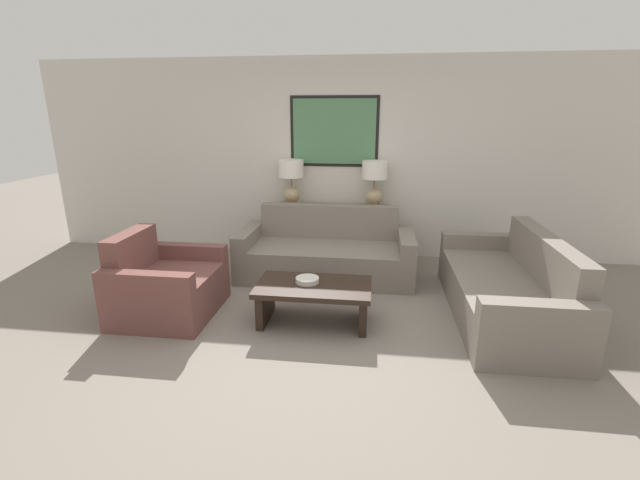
{
  "coord_description": "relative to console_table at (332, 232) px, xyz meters",
  "views": [
    {
      "loc": [
        0.56,
        -3.36,
        1.94
      ],
      "look_at": [
        0.01,
        0.94,
        0.65
      ],
      "focal_mm": 24.0,
      "sensor_mm": 36.0,
      "label": 1
    }
  ],
  "objects": [
    {
      "name": "coffee_table",
      "position": [
        0.03,
        -1.94,
        -0.08
      ],
      "size": [
        1.08,
        0.61,
        0.39
      ],
      "color": "black",
      "rests_on": "ground_plane"
    },
    {
      "name": "couch_by_back_wall",
      "position": [
        0.0,
        -0.69,
        -0.09
      ],
      "size": [
        2.09,
        0.91,
        0.83
      ],
      "color": "slate",
      "rests_on": "ground_plane"
    },
    {
      "name": "couch_by_side",
      "position": [
        1.89,
        -1.56,
        -0.09
      ],
      "size": [
        0.91,
        2.09,
        0.83
      ],
      "color": "slate",
      "rests_on": "ground_plane"
    },
    {
      "name": "ground_plane",
      "position": [
        0.0,
        -2.28,
        -0.37
      ],
      "size": [
        20.0,
        20.0,
        0.0
      ],
      "primitive_type": "plane",
      "color": "slate"
    },
    {
      "name": "table_lamp_left",
      "position": [
        -0.56,
        0.0,
        0.75
      ],
      "size": [
        0.33,
        0.33,
        0.61
      ],
      "color": "tan",
      "rests_on": "console_table"
    },
    {
      "name": "console_table",
      "position": [
        0.0,
        0.0,
        0.0
      ],
      "size": [
        1.58,
        0.36,
        0.74
      ],
      "color": "brown",
      "rests_on": "ground_plane"
    },
    {
      "name": "back_wall",
      "position": [
        0.0,
        0.26,
        0.96
      ],
      "size": [
        8.27,
        0.12,
        2.65
      ],
      "color": "beige",
      "rests_on": "ground_plane"
    },
    {
      "name": "decorative_bowl",
      "position": [
        -0.04,
        -1.9,
        0.05
      ],
      "size": [
        0.22,
        0.22,
        0.05
      ],
      "color": "beige",
      "rests_on": "coffee_table"
    },
    {
      "name": "armchair_near_back_wall",
      "position": [
        -1.47,
        -1.92,
        -0.08
      ],
      "size": [
        0.9,
        1.0,
        0.83
      ],
      "color": "brown",
      "rests_on": "ground_plane"
    },
    {
      "name": "table_lamp_right",
      "position": [
        0.56,
        0.0,
        0.75
      ],
      "size": [
        0.33,
        0.33,
        0.61
      ],
      "color": "tan",
      "rests_on": "console_table"
    }
  ]
}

